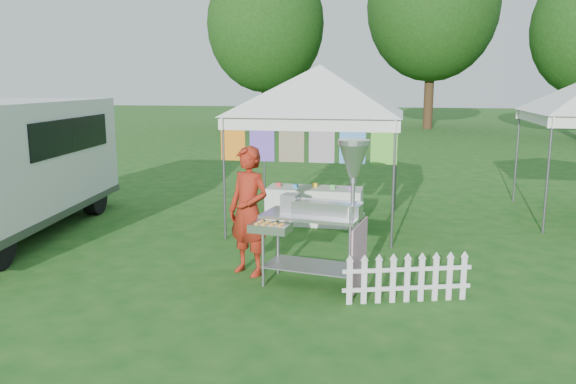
# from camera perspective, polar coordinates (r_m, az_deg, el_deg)

# --- Properties ---
(ground) EXTENTS (120.00, 120.00, 0.00)m
(ground) POSITION_cam_1_polar(r_m,az_deg,el_deg) (7.58, -0.85, -9.51)
(ground) COLOR #174D16
(ground) RESTS_ON ground
(canopy_main) EXTENTS (4.24, 4.24, 3.45)m
(canopy_main) POSITION_cam_1_polar(r_m,az_deg,el_deg) (10.55, 3.26, 12.75)
(canopy_main) COLOR #59595E
(canopy_main) RESTS_ON ground
(tree_left) EXTENTS (6.40, 6.40, 9.53)m
(tree_left) POSITION_cam_1_polar(r_m,az_deg,el_deg) (32.00, -2.26, 16.61)
(tree_left) COLOR #321F12
(tree_left) RESTS_ON ground
(tree_mid) EXTENTS (7.60, 7.60, 11.52)m
(tree_mid) POSITION_cam_1_polar(r_m,az_deg,el_deg) (35.26, 14.51, 17.88)
(tree_mid) COLOR #321F12
(tree_mid) RESTS_ON ground
(donut_cart) EXTENTS (1.52, 0.94, 1.96)m
(donut_cart) POSITION_cam_1_polar(r_m,az_deg,el_deg) (7.24, 3.99, -1.01)
(donut_cart) COLOR gray
(donut_cart) RESTS_ON ground
(vendor) EXTENTS (0.78, 0.68, 1.81)m
(vendor) POSITION_cam_1_polar(r_m,az_deg,el_deg) (7.83, -4.03, -1.95)
(vendor) COLOR maroon
(vendor) RESTS_ON ground
(picket_fence) EXTENTS (1.55, 0.52, 0.56)m
(picket_fence) POSITION_cam_1_polar(r_m,az_deg,el_deg) (7.11, 12.00, -8.71)
(picket_fence) COLOR silver
(picket_fence) RESTS_ON ground
(display_table) EXTENTS (1.80, 0.70, 0.70)m
(display_table) POSITION_cam_1_polar(r_m,az_deg,el_deg) (10.78, 2.70, -1.40)
(display_table) COLOR white
(display_table) RESTS_ON ground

